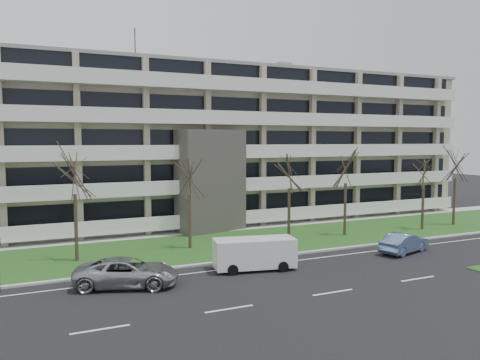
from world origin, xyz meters
name	(u,v)px	position (x,y,z in m)	size (l,w,h in m)	color
ground	(333,292)	(0.00, 0.00, 0.00)	(160.00, 160.00, 0.00)	black
grass_verge	(235,243)	(0.00, 13.00, 0.03)	(90.00, 10.00, 0.06)	#21501A
curb	(264,257)	(0.00, 8.00, 0.06)	(90.00, 0.35, 0.12)	#B2B2AD
sidewalk	(211,231)	(0.00, 18.50, 0.04)	(90.00, 2.00, 0.08)	#B2B2AD
lane_edge_line	(275,263)	(0.00, 6.50, 0.01)	(90.00, 0.12, 0.01)	white
apartment_building	(187,145)	(-0.01, 25.32, 7.61)	(60.50, 15.10, 18.75)	tan
silver_pickup	(127,272)	(-9.82, 5.56, 0.79)	(2.61, 5.66, 1.57)	#A0A2A7
blue_sedan	(404,243)	(9.89, 5.25, 0.72)	(1.53, 4.39, 1.45)	#6884B4
white_van	(256,251)	(-1.81, 5.70, 1.18)	(5.33, 2.81, 1.96)	white
tree_2	(74,168)	(-11.88, 12.33, 6.30)	(4.05, 4.05, 8.10)	#382B21
tree_3	(189,173)	(-3.80, 12.80, 5.67)	(3.65, 3.65, 7.29)	#382B21
tree_4	(289,168)	(4.41, 12.30, 5.89)	(3.79, 3.79, 7.58)	#382B21
tree_5	(346,163)	(9.66, 11.93, 6.23)	(4.00, 4.00, 8.01)	#382B21
tree_6	(424,167)	(17.71, 11.24, 5.72)	(3.68, 3.68, 7.36)	#382B21
tree_7	(456,160)	(22.19, 11.76, 6.23)	(4.00, 4.00, 8.00)	#382B21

